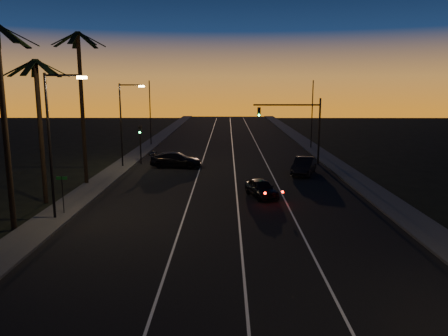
{
  "coord_description": "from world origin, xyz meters",
  "views": [
    {
      "loc": [
        -0.24,
        -6.12,
        8.2
      ],
      "look_at": [
        -0.46,
        24.01,
        2.56
      ],
      "focal_mm": 35.0,
      "sensor_mm": 36.0,
      "label": 1
    }
  ],
  "objects_px": {
    "lead_car": "(261,188)",
    "right_car": "(304,166)",
    "signal_mast": "(297,119)",
    "cross_car": "(176,160)"
  },
  "relations": [
    {
      "from": "lead_car",
      "to": "right_car",
      "type": "xyz_separation_m",
      "value": [
        4.69,
        8.65,
        0.14
      ]
    },
    {
      "from": "signal_mast",
      "to": "cross_car",
      "type": "distance_m",
      "value": 13.38
    },
    {
      "from": "signal_mast",
      "to": "cross_car",
      "type": "height_order",
      "value": "signal_mast"
    },
    {
      "from": "lead_car",
      "to": "right_car",
      "type": "height_order",
      "value": "right_car"
    },
    {
      "from": "signal_mast",
      "to": "cross_car",
      "type": "bearing_deg",
      "value": -170.97
    },
    {
      "from": "signal_mast",
      "to": "lead_car",
      "type": "distance_m",
      "value": 15.52
    },
    {
      "from": "signal_mast",
      "to": "right_car",
      "type": "bearing_deg",
      "value": -91.1
    },
    {
      "from": "right_car",
      "to": "cross_car",
      "type": "relative_size",
      "value": 0.93
    },
    {
      "from": "signal_mast",
      "to": "lead_car",
      "type": "height_order",
      "value": "signal_mast"
    },
    {
      "from": "lead_car",
      "to": "right_car",
      "type": "relative_size",
      "value": 0.89
    }
  ]
}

